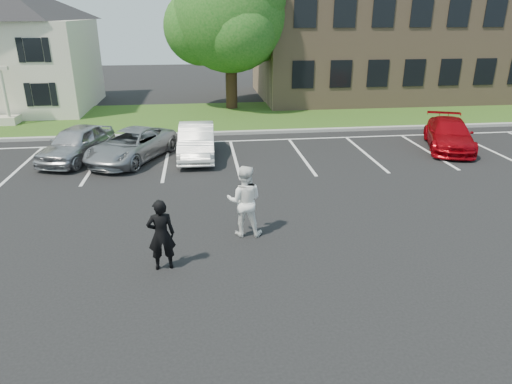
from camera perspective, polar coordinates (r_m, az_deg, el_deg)
ground_plane at (r=11.58m, az=0.62°, el=-7.58°), size 90.00×90.00×0.00m
curb at (r=22.75m, az=-3.48°, el=7.38°), size 40.00×0.30×0.15m
grass_strip at (r=26.65m, az=-4.07°, el=9.40°), size 44.00×8.00×0.08m
stall_lines at (r=19.98m, az=1.15°, el=5.20°), size 34.00×5.36×0.01m
office_building at (r=35.55m, az=19.50°, el=18.05°), size 22.40×10.40×8.30m
tree at (r=28.53m, az=-3.08°, el=20.97°), size 7.80×7.20×8.80m
man_black_suit at (r=10.75m, az=-11.76°, el=-5.26°), size 0.68×0.49×1.74m
man_white_shirt at (r=12.10m, az=-1.45°, el=-1.11°), size 1.06×0.89×1.95m
car_silver_west at (r=19.93m, az=-21.52°, el=5.68°), size 2.84×4.36×1.38m
car_silver_minivan at (r=19.21m, az=-15.33°, el=5.66°), size 3.82×4.92×1.24m
car_white_sedan at (r=19.11m, az=-7.43°, el=6.33°), size 1.53×4.12×1.35m
car_red_compact at (r=21.88m, az=22.99°, el=6.64°), size 3.17×4.71×1.27m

